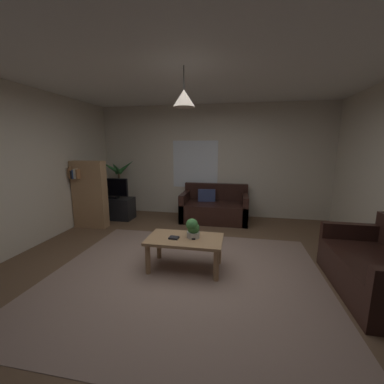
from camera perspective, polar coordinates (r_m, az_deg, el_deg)
floor at (r=3.55m, az=-0.95°, el=-17.99°), size 5.51×5.61×0.02m
rug at (r=3.37m, az=-1.68°, el=-19.39°), size 3.58×3.09×0.01m
wall_back at (r=5.92m, az=4.62°, el=7.23°), size 5.63×0.06×2.66m
wall_left at (r=4.59m, az=-37.55°, el=3.96°), size 0.06×5.61×2.66m
ceiling at (r=3.25m, az=-1.12°, el=28.14°), size 5.51×5.61×0.02m
window_pane at (r=5.95m, az=0.75°, el=6.57°), size 1.11×0.01×1.14m
couch_under_window at (r=5.59m, az=5.28°, el=-3.98°), size 1.49×0.82×0.82m
couch_right_side at (r=3.63m, az=38.03°, el=-14.73°), size 0.82×1.44×0.82m
coffee_table at (r=3.42m, az=-1.70°, el=-11.96°), size 1.04×0.59×0.45m
book_on_table_0 at (r=3.37m, az=-4.30°, el=-10.72°), size 0.14×0.11×0.02m
remote_on_table_0 at (r=3.39m, az=0.37°, el=-10.55°), size 0.07×0.17×0.02m
potted_plant_on_table at (r=3.35m, az=0.19°, el=-8.52°), size 0.19×0.19×0.27m
tv_stand at (r=6.01m, az=-17.85°, el=-3.64°), size 0.90×0.44×0.50m
tv at (r=5.90m, az=-18.22°, el=0.90°), size 0.74×0.16×0.47m
potted_palm_corner at (r=6.32m, az=-16.70°, el=0.31°), size 0.85×0.80×1.39m
bookshelf_corner at (r=5.47m, az=-23.04°, el=-0.45°), size 0.70×0.31×1.40m
pendant_lamp at (r=3.20m, az=-1.90°, el=21.23°), size 0.28×0.28×0.48m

